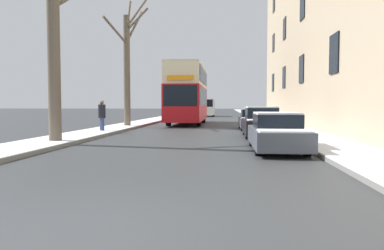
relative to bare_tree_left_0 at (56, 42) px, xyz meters
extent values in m
plane|color=#303335|center=(5.02, -9.75, -4.01)|extent=(320.00, 320.00, 0.00)
cube|color=slate|center=(-0.41, 43.25, -3.95)|extent=(2.22, 130.00, 0.13)
cube|color=silver|center=(-0.41, 43.25, -3.87)|extent=(2.20, 130.00, 0.03)
cube|color=slate|center=(10.45, 43.25, -3.95)|extent=(2.22, 130.00, 0.13)
cube|color=silver|center=(10.45, 43.25, -3.87)|extent=(2.20, 130.00, 0.03)
cube|color=tan|center=(16.06, 10.93, 3.69)|extent=(9.00, 42.04, 15.41)
cube|color=black|center=(11.53, 3.53, -0.11)|extent=(0.08, 1.40, 1.80)
cube|color=black|center=(11.53, 10.93, -0.11)|extent=(0.08, 1.40, 1.80)
cube|color=black|center=(11.53, 18.32, -0.11)|extent=(0.08, 1.40, 1.80)
cube|color=black|center=(11.53, 25.72, -0.11)|extent=(0.08, 1.40, 1.80)
cube|color=black|center=(11.53, 10.93, 4.00)|extent=(0.08, 1.40, 1.80)
cube|color=black|center=(11.53, 18.32, 4.00)|extent=(0.08, 1.40, 1.80)
cube|color=black|center=(11.53, 25.72, 4.00)|extent=(0.08, 1.40, 1.80)
cube|color=black|center=(11.53, 25.72, 8.11)|extent=(0.08, 1.40, 1.80)
cylinder|color=brown|center=(-0.09, -0.06, -0.34)|extent=(0.48, 0.48, 7.35)
cylinder|color=brown|center=(-0.16, 11.04, -0.19)|extent=(0.44, 0.44, 7.65)
cylinder|color=brown|center=(0.31, 11.34, 2.89)|extent=(1.13, 0.80, 2.24)
cylinder|color=brown|center=(-0.23, 11.88, 3.71)|extent=(0.31, 1.82, 2.71)
cylinder|color=brown|center=(0.65, 10.69, 3.24)|extent=(1.76, 0.89, 1.41)
cylinder|color=brown|center=(-0.61, 9.96, 2.41)|extent=(1.08, 2.30, 1.50)
cylinder|color=brown|center=(0.38, 11.74, 3.92)|extent=(1.27, 1.58, 2.31)
cube|color=red|center=(3.52, 16.20, -2.33)|extent=(2.59, 10.34, 2.68)
cube|color=beige|center=(3.52, 16.20, -0.23)|extent=(2.54, 10.13, 1.52)
cube|color=beige|center=(3.52, 16.20, 0.59)|extent=(2.54, 10.13, 0.12)
cube|color=black|center=(3.52, 16.20, -1.81)|extent=(2.62, 9.10, 1.39)
cube|color=black|center=(3.52, 16.20, -0.16)|extent=(2.62, 9.10, 1.16)
cube|color=black|center=(3.52, 11.05, -1.81)|extent=(2.33, 0.06, 1.46)
cube|color=orange|center=(3.52, 11.04, -0.61)|extent=(1.81, 0.05, 0.32)
cylinder|color=black|center=(2.40, 13.10, -3.49)|extent=(0.30, 1.05, 1.05)
cylinder|color=black|center=(4.65, 13.10, -3.49)|extent=(0.30, 1.05, 1.05)
cylinder|color=black|center=(2.40, 19.09, -3.49)|extent=(0.30, 1.05, 1.05)
cylinder|color=black|center=(4.65, 19.09, -3.49)|extent=(0.30, 1.05, 1.05)
cube|color=#474C56|center=(8.34, -1.30, -3.55)|extent=(1.69, 4.46, 0.59)
cube|color=black|center=(8.34, -1.12, -3.01)|extent=(1.45, 2.23, 0.48)
cube|color=silver|center=(8.34, -1.12, -2.74)|extent=(1.42, 2.12, 0.06)
cube|color=silver|center=(8.34, -2.88, -3.23)|extent=(1.52, 1.16, 0.05)
cylinder|color=black|center=(7.61, -2.64, -3.70)|extent=(0.20, 0.62, 0.62)
cylinder|color=black|center=(9.08, -2.64, -3.70)|extent=(0.20, 0.62, 0.62)
cylinder|color=black|center=(7.61, 0.03, -3.70)|extent=(0.20, 0.62, 0.62)
cylinder|color=black|center=(9.08, 0.03, -3.70)|extent=(0.20, 0.62, 0.62)
cube|color=black|center=(8.34, 4.22, -3.50)|extent=(1.69, 4.24, 0.69)
cube|color=black|center=(8.34, 4.39, -2.88)|extent=(1.45, 2.12, 0.56)
cube|color=silver|center=(8.34, 4.39, -2.57)|extent=(1.42, 2.01, 0.06)
cube|color=silver|center=(8.34, 2.72, -3.13)|extent=(1.52, 1.11, 0.05)
cylinder|color=black|center=(7.61, 2.95, -3.68)|extent=(0.20, 0.67, 0.67)
cylinder|color=black|center=(9.08, 2.95, -3.68)|extent=(0.20, 0.67, 0.67)
cylinder|color=black|center=(7.61, 5.49, -3.68)|extent=(0.20, 0.67, 0.67)
cylinder|color=black|center=(9.08, 5.49, -3.68)|extent=(0.20, 0.67, 0.67)
cube|color=#474C56|center=(8.34, 9.76, -3.56)|extent=(1.69, 4.51, 0.58)
cube|color=black|center=(8.34, 9.94, -3.01)|extent=(1.46, 2.25, 0.53)
cube|color=silver|center=(8.34, 9.94, -2.70)|extent=(1.42, 2.14, 0.08)
cube|color=silver|center=(8.34, 8.16, -3.24)|extent=(1.52, 1.18, 0.06)
cylinder|color=black|center=(7.61, 8.41, -3.68)|extent=(0.20, 0.66, 0.66)
cylinder|color=black|center=(9.08, 8.41, -3.68)|extent=(0.20, 0.66, 0.66)
cylinder|color=black|center=(7.61, 11.11, -3.68)|extent=(0.20, 0.66, 0.66)
cylinder|color=black|center=(9.08, 11.11, -3.68)|extent=(0.20, 0.66, 0.66)
cube|color=white|center=(4.00, 37.30, -2.71)|extent=(2.08, 5.03, 2.17)
cube|color=black|center=(4.00, 34.81, -2.20)|extent=(1.83, 0.06, 0.96)
cylinder|color=black|center=(3.08, 35.69, -3.67)|extent=(0.22, 0.68, 0.68)
cylinder|color=black|center=(4.92, 35.69, -3.67)|extent=(0.22, 0.68, 0.68)
cylinder|color=black|center=(3.08, 38.91, -3.67)|extent=(0.22, 0.68, 0.68)
cylinder|color=black|center=(4.92, 38.91, -3.67)|extent=(0.22, 0.68, 0.68)
cylinder|color=navy|center=(-0.20, 5.79, -3.59)|extent=(0.19, 0.19, 0.85)
cylinder|color=navy|center=(-0.10, 5.65, -3.59)|extent=(0.19, 0.19, 0.85)
cylinder|color=black|center=(-0.15, 5.72, -2.80)|extent=(0.40, 0.40, 0.74)
sphere|color=#8C6647|center=(-0.15, 5.72, -2.31)|extent=(0.23, 0.23, 0.23)
camera|label=1|loc=(6.60, -14.21, -2.46)|focal=35.00mm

